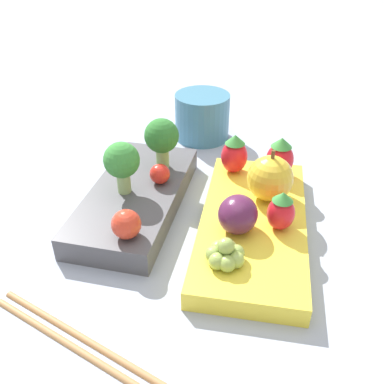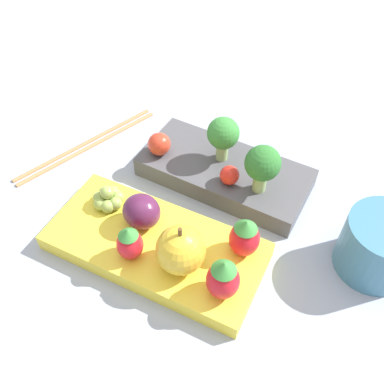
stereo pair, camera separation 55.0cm
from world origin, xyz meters
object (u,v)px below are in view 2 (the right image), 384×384
broccoli_floret_1 (263,165)px  chopsticks_pair (87,144)px  broccoli_floret_0 (223,135)px  plum (142,211)px  strawberry_2 (223,279)px  drinking_cup (379,246)px  cherry_tomato_1 (230,175)px  grape_cluster (108,198)px  strawberry_1 (130,243)px  apple (181,250)px  cherry_tomato_0 (159,144)px  strawberry_0 (245,237)px  bento_box_savoury (224,172)px  bento_box_fruit (155,246)px

broccoli_floret_1 → chopsticks_pair: size_ratio=0.29×
broccoli_floret_0 → plum: broccoli_floret_0 is taller
broccoli_floret_1 → strawberry_2: bearing=-74.3°
broccoli_floret_0 → drinking_cup: broccoli_floret_0 is taller
broccoli_floret_1 → cherry_tomato_1: broccoli_floret_1 is taller
grape_cluster → broccoli_floret_0: bearing=64.3°
strawberry_1 → strawberry_2: 0.10m
broccoli_floret_0 → strawberry_2: broccoli_floret_0 is taller
broccoli_floret_1 → drinking_cup: bearing=-0.7°
apple → chopsticks_pair: bearing=159.2°
grape_cluster → broccoli_floret_1: bearing=42.1°
apple → grape_cluster: bearing=172.2°
strawberry_1 → grape_cluster: size_ratio=1.16×
broccoli_floret_0 → cherry_tomato_1: broccoli_floret_0 is taller
cherry_tomato_0 → chopsticks_pair: size_ratio=0.13×
apple → strawberry_1: (-0.05, -0.02, -0.00)m
strawberry_0 → plum: strawberry_0 is taller
apple → strawberry_0: 0.06m
broccoli_floret_1 → chopsticks_pair: broccoli_floret_1 is taller
broccoli_floret_0 → plum: (-0.02, -0.13, -0.02)m
bento_box_savoury → bento_box_fruit: size_ratio=0.88×
strawberry_0 → cherry_tomato_1: bearing=131.8°
cherry_tomato_0 → plum: plum is taller
broccoli_floret_1 → strawberry_1: broccoli_floret_1 is taller
broccoli_floret_0 → drinking_cup: bearing=-5.6°
broccoli_floret_1 → apple: (-0.01, -0.13, -0.02)m
cherry_tomato_0 → strawberry_1: 0.15m
cherry_tomato_1 → strawberry_2: (0.07, -0.12, 0.01)m
bento_box_fruit → cherry_tomato_0: bearing=126.4°
drinking_cup → apple: bearing=-140.1°
apple → chopsticks_pair: 0.24m
strawberry_2 → grape_cluster: strawberry_2 is taller
cherry_tomato_1 → apple: size_ratio=0.39×
broccoli_floret_1 → chopsticks_pair: 0.24m
broccoli_floret_1 → apple: broccoli_floret_1 is taller
broccoli_floret_1 → cherry_tomato_0: (-0.13, -0.02, -0.02)m
bento_box_savoury → broccoli_floret_1: bearing=-11.2°
broccoli_floret_0 → broccoli_floret_1: 0.06m
broccoli_floret_0 → cherry_tomato_1: bearing=-44.5°
strawberry_2 → broccoli_floret_1: bearing=105.7°
broccoli_floret_1 → plum: 0.14m
strawberry_2 → grape_cluster: 0.16m
apple → grape_cluster: apple is taller
bento_box_fruit → cherry_tomato_1: size_ratio=10.72×
strawberry_2 → cherry_tomato_0: bearing=146.1°
cherry_tomato_0 → strawberry_2: size_ratio=0.58×
strawberry_2 → plum: strawberry_2 is taller
chopsticks_pair → strawberry_1: bearing=-31.0°
bento_box_fruit → chopsticks_pair: 0.20m
strawberry_0 → chopsticks_pair: size_ratio=0.23×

